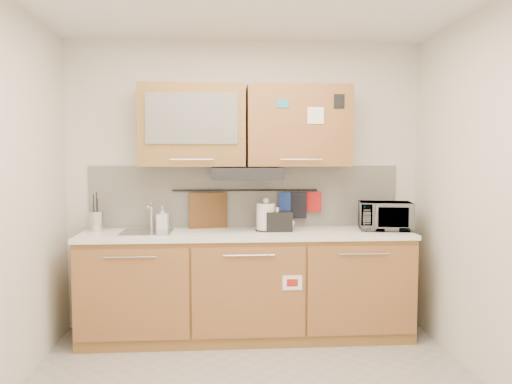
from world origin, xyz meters
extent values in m
plane|color=silver|center=(0.00, 1.50, 1.30)|extent=(3.20, 0.00, 3.20)
plane|color=silver|center=(1.60, 0.00, 1.30)|extent=(0.00, 3.00, 3.00)
cube|color=olive|center=(0.00, 1.20, 0.44)|extent=(2.80, 0.60, 0.88)
cube|color=black|center=(0.00, 1.20, 0.05)|extent=(2.80, 0.54, 0.10)
cube|color=#A06A39|center=(-0.93, 0.89, 0.47)|extent=(0.91, 0.02, 0.74)
cylinder|color=silver|center=(-0.93, 0.86, 0.78)|extent=(0.41, 0.01, 0.01)
cube|color=#A06A39|center=(0.00, 0.89, 0.47)|extent=(0.91, 0.02, 0.74)
cylinder|color=silver|center=(0.00, 0.86, 0.78)|extent=(0.41, 0.01, 0.01)
cube|color=#A06A39|center=(0.93, 0.89, 0.47)|extent=(0.91, 0.02, 0.74)
cylinder|color=silver|center=(0.93, 0.86, 0.78)|extent=(0.41, 0.01, 0.01)
cube|color=white|center=(0.00, 1.19, 0.90)|extent=(2.82, 0.62, 0.04)
cube|color=silver|center=(0.00, 1.49, 1.20)|extent=(2.80, 0.02, 0.56)
cube|color=olive|center=(-0.46, 1.32, 1.83)|extent=(0.90, 0.35, 0.70)
cube|color=silver|center=(-0.46, 1.14, 1.88)|extent=(0.76, 0.02, 0.42)
cube|color=#A06A39|center=(0.46, 1.32, 1.83)|extent=(0.90, 0.35, 0.70)
cube|color=white|center=(0.58, 1.14, 1.91)|extent=(0.14, 0.00, 0.14)
cube|color=black|center=(0.00, 1.25, 1.42)|extent=(0.60, 0.46, 0.10)
cube|color=silver|center=(-0.85, 1.20, 0.92)|extent=(0.42, 0.40, 0.03)
cylinder|color=silver|center=(-0.83, 1.36, 1.04)|extent=(0.03, 0.03, 0.24)
cylinder|color=silver|center=(-0.83, 1.28, 1.14)|extent=(0.02, 0.18, 0.02)
cylinder|color=black|center=(0.00, 1.45, 1.26)|extent=(1.30, 0.02, 0.02)
cylinder|color=silver|center=(-1.30, 1.33, 1.00)|extent=(0.16, 0.16, 0.17)
cylinder|color=black|center=(-1.32, 1.35, 1.08)|extent=(0.01, 0.01, 0.32)
cylinder|color=black|center=(-1.28, 1.32, 1.06)|extent=(0.01, 0.01, 0.28)
cylinder|color=black|center=(-1.30, 1.36, 1.09)|extent=(0.01, 0.01, 0.34)
cylinder|color=black|center=(-1.32, 1.31, 1.04)|extent=(0.01, 0.01, 0.25)
cylinder|color=silver|center=(0.17, 1.24, 1.04)|extent=(0.21, 0.21, 0.24)
sphere|color=silver|center=(0.17, 1.24, 1.18)|extent=(0.05, 0.05, 0.05)
cube|color=silver|center=(0.27, 1.20, 1.05)|extent=(0.03, 0.04, 0.15)
cylinder|color=black|center=(0.17, 1.24, 0.93)|extent=(0.19, 0.19, 0.01)
cube|color=black|center=(0.28, 1.21, 1.00)|extent=(0.23, 0.14, 0.17)
cube|color=black|center=(0.24, 1.21, 1.08)|extent=(0.06, 0.10, 0.01)
cube|color=black|center=(0.32, 1.21, 1.08)|extent=(0.06, 0.10, 0.01)
imported|color=#999999|center=(1.22, 1.22, 1.04)|extent=(0.49, 0.37, 0.25)
imported|color=#999999|center=(-0.73, 1.34, 1.03)|extent=(0.10, 0.10, 0.21)
cube|color=brown|center=(-0.34, 1.44, 1.03)|extent=(0.34, 0.09, 0.42)
cube|color=navy|center=(0.36, 1.44, 1.15)|extent=(0.11, 0.05, 0.18)
cube|color=black|center=(0.48, 1.44, 1.12)|extent=(0.16, 0.07, 0.24)
cube|color=red|center=(0.62, 1.44, 1.15)|extent=(0.14, 0.07, 0.18)
camera|label=1|loc=(-0.22, -3.04, 1.57)|focal=35.00mm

